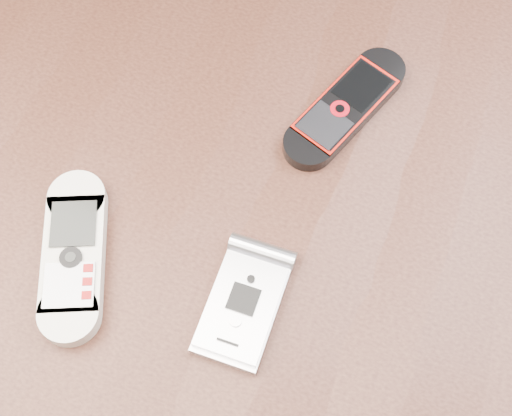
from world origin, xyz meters
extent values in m
plane|color=#472B19|center=(0.00, 0.00, 0.00)|extent=(4.00, 4.00, 0.00)
cube|color=black|center=(0.00, 0.00, 0.73)|extent=(1.20, 0.80, 0.03)
cube|color=black|center=(-0.54, 0.34, 0.36)|extent=(0.06, 0.06, 0.71)
cube|color=white|center=(-0.12, -0.09, 0.76)|extent=(0.10, 0.15, 0.02)
cube|color=black|center=(0.05, 0.12, 0.76)|extent=(0.10, 0.15, 0.01)
cube|color=silver|center=(0.02, -0.08, 0.76)|extent=(0.06, 0.11, 0.02)
camera|label=1|loc=(0.09, -0.23, 1.29)|focal=50.00mm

